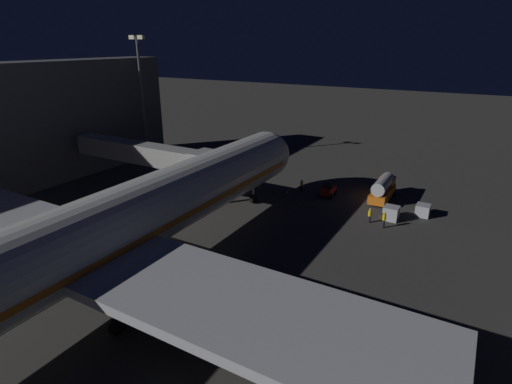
% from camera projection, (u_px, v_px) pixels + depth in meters
% --- Properties ---
extents(ground_plane, '(320.00, 320.00, 0.00)m').
position_uv_depth(ground_plane, '(164.00, 260.00, 38.23)').
color(ground_plane, '#383533').
extents(airliner_at_gate, '(51.73, 68.16, 18.10)m').
position_uv_depth(airliner_at_gate, '(59.00, 255.00, 28.14)').
color(airliner_at_gate, silver).
rests_on(airliner_at_gate, ground_plane).
extents(jet_bridge, '(23.58, 3.40, 7.14)m').
position_uv_depth(jet_bridge, '(154.00, 155.00, 52.46)').
color(jet_bridge, '#9E9E99').
rests_on(jet_bridge, ground_plane).
extents(apron_floodlight_mast, '(2.90, 0.50, 20.43)m').
position_uv_depth(apron_floodlight_mast, '(142.00, 93.00, 65.82)').
color(apron_floodlight_mast, '#59595E').
rests_on(apron_floodlight_mast, ground_plane).
extents(fuel_tanker, '(2.46, 6.46, 3.15)m').
position_uv_depth(fuel_tanker, '(383.00, 188.00, 52.29)').
color(fuel_tanker, orange).
rests_on(fuel_tanker, ground_plane).
extents(baggage_tug_spare, '(1.86, 2.49, 1.95)m').
position_uv_depth(baggage_tug_spare, '(328.00, 190.00, 53.99)').
color(baggage_tug_spare, maroon).
rests_on(baggage_tug_spare, ground_plane).
extents(baggage_container_near_belt, '(1.66, 1.66, 1.60)m').
position_uv_depth(baggage_container_near_belt, '(391.00, 213.00, 46.76)').
color(baggage_container_near_belt, '#B7BABF').
rests_on(baggage_container_near_belt, ground_plane).
extents(baggage_container_far_row, '(1.55, 1.63, 1.41)m').
position_uv_depth(baggage_container_far_row, '(423.00, 210.00, 47.78)').
color(baggage_container_far_row, '#B7BABF').
rests_on(baggage_container_far_row, ground_plane).
extents(ground_crew_near_nose_gear, '(0.40, 0.40, 1.91)m').
position_uv_depth(ground_crew_near_nose_gear, '(384.00, 219.00, 44.55)').
color(ground_crew_near_nose_gear, black).
rests_on(ground_crew_near_nose_gear, ground_plane).
extents(ground_crew_marshaller_fwd, '(0.40, 0.40, 1.77)m').
position_uv_depth(ground_crew_marshaller_fwd, '(370.00, 215.00, 45.87)').
color(ground_crew_marshaller_fwd, black).
rests_on(ground_crew_marshaller_fwd, ground_plane).
extents(ground_crew_under_port_wing, '(0.40, 0.40, 1.72)m').
position_uv_depth(ground_crew_under_port_wing, '(302.00, 185.00, 55.50)').
color(ground_crew_under_port_wing, black).
rests_on(ground_crew_under_port_wing, ground_plane).
extents(traffic_cone_nose_port, '(0.36, 0.36, 0.55)m').
position_uv_depth(traffic_cone_nose_port, '(287.00, 191.00, 55.21)').
color(traffic_cone_nose_port, orange).
rests_on(traffic_cone_nose_port, ground_plane).
extents(traffic_cone_nose_starboard, '(0.36, 0.36, 0.55)m').
position_uv_depth(traffic_cone_nose_starboard, '(259.00, 186.00, 57.28)').
color(traffic_cone_nose_starboard, orange).
rests_on(traffic_cone_nose_starboard, ground_plane).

